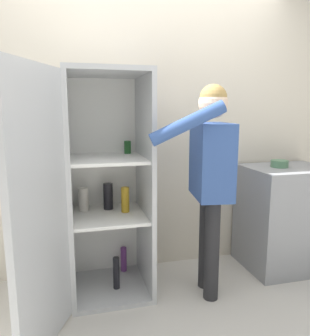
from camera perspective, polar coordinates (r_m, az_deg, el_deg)
name	(u,v)px	position (r m, az deg, el deg)	size (l,w,h in m)	color
ground_plane	(180,328)	(2.44, 4.44, -26.02)	(12.00, 12.00, 0.00)	beige
wall_back	(147,129)	(2.92, -1.44, 6.88)	(7.00, 0.06, 2.55)	beige
refrigerator	(96,190)	(2.47, -10.30, -3.71)	(0.90, 1.20, 1.72)	#B7BABC
person	(210,166)	(2.48, 9.56, 0.34)	(0.69, 0.58, 1.62)	#262628
counter	(286,217)	(3.27, 21.79, -7.96)	(0.75, 0.60, 0.93)	gray
bowl	(280,164)	(3.12, 20.87, 0.70)	(0.15, 0.15, 0.06)	#517F5B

